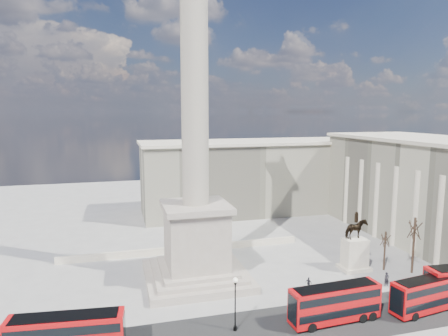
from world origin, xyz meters
TOP-DOWN VIEW (x-y plane):
  - ground at (0.00, 0.00)m, footprint 180.00×180.00m
  - asphalt_road at (5.00, -10.00)m, footprint 120.00×9.00m
  - nelsons_column at (0.00, 5.00)m, footprint 14.00×14.00m
  - balustrade_wall at (0.00, 16.00)m, footprint 40.00×0.60m
  - building_east at (45.00, 10.00)m, footprint 19.00×46.00m
  - building_northeast at (20.00, 40.00)m, footprint 51.00×17.00m
  - red_bus_a at (-15.36, -9.69)m, footprint 10.91×3.59m
  - red_bus_b at (12.62, -10.41)m, footprint 10.59×2.95m
  - red_bus_c at (24.59, -11.06)m, footprint 10.28×3.65m
  - victorian_lamp at (1.38, -9.18)m, footprint 0.51×0.51m
  - equestrian_statue at (23.31, 2.23)m, footprint 4.26×3.20m
  - bare_tree_near at (30.71, -1.08)m, footprint 1.98×1.98m
  - bare_tree_mid at (27.43, 0.89)m, footprint 1.62×1.62m
  - bare_tree_far at (38.11, 12.47)m, footprint 1.71×1.71m
  - pedestrian_walking at (24.30, -3.84)m, footprint 0.73×0.53m
  - pedestrian_standing at (25.62, -6.50)m, footprint 1.08×1.01m
  - pedestrian_crossing at (13.76, -1.90)m, footprint 0.80×0.97m

SIDE VIEW (x-z plane):
  - ground at x=0.00m, z-range 0.00..0.00m
  - asphalt_road at x=5.00m, z-range 0.00..0.01m
  - balustrade_wall at x=0.00m, z-range 0.00..1.10m
  - pedestrian_crossing at x=13.76m, z-range 0.00..1.55m
  - pedestrian_standing at x=25.62m, z-range 0.00..1.76m
  - pedestrian_walking at x=24.30m, z-range 0.00..1.85m
  - red_bus_c at x=24.59m, z-range 0.10..4.18m
  - red_bus_b at x=12.62m, z-range 0.10..4.36m
  - red_bus_a at x=-15.36m, z-range 0.11..4.45m
  - equestrian_statue at x=23.31m, z-range -1.32..7.49m
  - victorian_lamp at x=1.38m, z-range 0.53..6.47m
  - bare_tree_mid at x=27.43m, z-range 1.77..7.90m
  - bare_tree_far at x=38.11m, z-range 2.01..9.00m
  - bare_tree_near at x=30.71m, z-range 2.49..11.16m
  - building_northeast at x=20.00m, z-range 0.02..16.62m
  - building_east at x=45.00m, z-range 0.02..18.62m
  - nelsons_column at x=0.00m, z-range -12.01..37.84m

